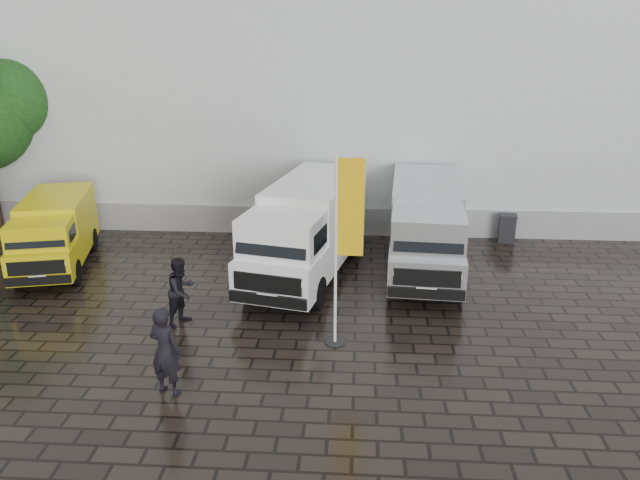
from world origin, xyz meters
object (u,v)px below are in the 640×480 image
object	(u,v)px
van_white	(306,232)
person_tent	(181,291)
flagpole	(344,241)
person_front	(165,351)
van_silver	(425,230)
wheelie_bin	(507,228)
van_yellow	(55,235)

from	to	relation	value
van_white	person_tent	distance (m)	4.43
flagpole	person_front	world-z (taller)	flagpole
van_white	van_silver	distance (m)	3.64
wheelie_bin	person_front	xyz separation A→B (m)	(-9.10, -9.99, 0.49)
van_white	flagpole	size ratio (longest dim) A/B	1.36
wheelie_bin	person_front	bearing A→B (deg)	-122.53
van_yellow	van_white	xyz separation A→B (m)	(7.86, -0.19, 0.32)
van_white	person_tent	size ratio (longest dim) A/B	3.59
van_silver	wheelie_bin	xyz separation A→B (m)	(3.16, 2.87, -0.84)
flagpole	person_tent	bearing A→B (deg)	168.89
van_silver	person_front	xyz separation A→B (m)	(-5.94, -7.12, -0.35)
person_tent	van_yellow	bearing A→B (deg)	80.44
van_white	van_silver	size ratio (longest dim) A/B	1.04
flagpole	person_tent	distance (m)	4.55
van_yellow	person_front	size ratio (longest dim) A/B	2.36
flagpole	wheelie_bin	bearing A→B (deg)	54.17
person_front	person_tent	bearing A→B (deg)	-60.83
van_yellow	flagpole	distance (m)	10.17
person_front	person_tent	xyz separation A→B (m)	(-0.55, 3.15, -0.09)
van_white	person_tent	bearing A→B (deg)	-118.48
van_yellow	van_white	size ratio (longest dim) A/B	0.72
van_silver	flagpole	size ratio (longest dim) A/B	1.30
van_white	wheelie_bin	distance (m)	7.67
person_tent	van_white	bearing A→B (deg)	-15.77
van_white	van_silver	world-z (taller)	van_white
van_white	flagpole	distance (m)	4.46
wheelie_bin	flagpole	bearing A→B (deg)	-116.03
wheelie_bin	person_tent	bearing A→B (deg)	-134.87
van_white	wheelie_bin	size ratio (longest dim) A/B	6.52
van_yellow	wheelie_bin	distance (m)	15.00
van_yellow	flagpole	world-z (taller)	flagpole
person_front	van_yellow	bearing A→B (deg)	-31.02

